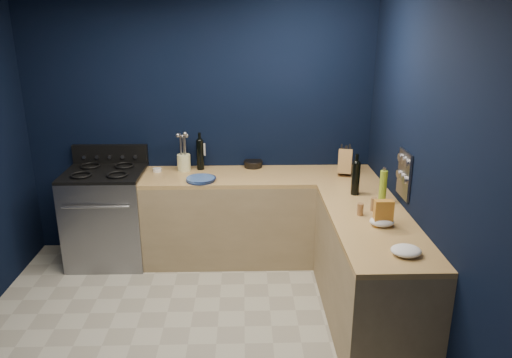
{
  "coord_description": "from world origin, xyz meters",
  "views": [
    {
      "loc": [
        0.44,
        -3.18,
        2.4
      ],
      "look_at": [
        0.55,
        1.0,
        1.0
      ],
      "focal_mm": 34.48,
      "sensor_mm": 36.0,
      "label": 1
    }
  ],
  "objects_px": {
    "gas_range": "(108,218)",
    "plate_stack": "(201,179)",
    "crouton_bag": "(383,213)",
    "utensil_crock": "(184,163)",
    "knife_block": "(345,162)"
  },
  "relations": [
    {
      "from": "knife_block",
      "to": "crouton_bag",
      "type": "xyz_separation_m",
      "value": [
        0.03,
        -1.29,
        -0.02
      ]
    },
    {
      "from": "plate_stack",
      "to": "utensil_crock",
      "type": "height_order",
      "value": "utensil_crock"
    },
    {
      "from": "plate_stack",
      "to": "utensil_crock",
      "type": "bearing_deg",
      "value": 119.78
    },
    {
      "from": "knife_block",
      "to": "gas_range",
      "type": "bearing_deg",
      "value": -165.41
    },
    {
      "from": "gas_range",
      "to": "knife_block",
      "type": "distance_m",
      "value": 2.44
    },
    {
      "from": "plate_stack",
      "to": "utensil_crock",
      "type": "xyz_separation_m",
      "value": [
        -0.19,
        0.34,
        0.07
      ]
    },
    {
      "from": "gas_range",
      "to": "utensil_crock",
      "type": "distance_m",
      "value": 0.94
    },
    {
      "from": "plate_stack",
      "to": "knife_block",
      "type": "height_order",
      "value": "knife_block"
    },
    {
      "from": "crouton_bag",
      "to": "utensil_crock",
      "type": "bearing_deg",
      "value": 138.54
    },
    {
      "from": "knife_block",
      "to": "crouton_bag",
      "type": "relative_size",
      "value": 1.17
    },
    {
      "from": "gas_range",
      "to": "plate_stack",
      "type": "relative_size",
      "value": 3.4
    },
    {
      "from": "plate_stack",
      "to": "crouton_bag",
      "type": "height_order",
      "value": "crouton_bag"
    },
    {
      "from": "plate_stack",
      "to": "utensil_crock",
      "type": "relative_size",
      "value": 1.62
    },
    {
      "from": "gas_range",
      "to": "knife_block",
      "type": "relative_size",
      "value": 3.84
    },
    {
      "from": "plate_stack",
      "to": "utensil_crock",
      "type": "distance_m",
      "value": 0.4
    }
  ]
}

